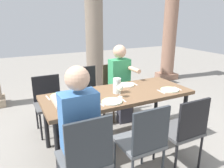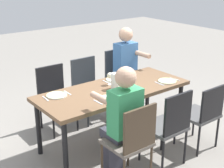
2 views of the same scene
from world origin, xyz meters
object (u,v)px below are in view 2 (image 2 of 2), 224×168
(chair_east_south, at_px, (55,94))
(water_pitcher, at_px, (115,82))
(chair_west_north, at_px, (203,112))
(wine_glass_1, at_px, (110,76))
(diner_woman_green, at_px, (128,68))
(chair_mid_north, at_px, (169,124))
(plate_2, at_px, (109,99))
(dining_table, at_px, (114,93))
(chair_east_north, at_px, (132,139))
(plate_3, at_px, (57,95))
(chair_west_south, at_px, (120,76))
(diner_man_white, at_px, (121,119))
(chair_mid_south, at_px, (88,85))
(plate_0, at_px, (167,81))

(chair_east_south, bearing_deg, water_pitcher, 116.98)
(chair_west_north, distance_m, wine_glass_1, 1.27)
(chair_west_north, relative_size, diner_woman_green, 0.64)
(chair_mid_north, distance_m, plate_2, 0.75)
(dining_table, distance_m, chair_east_north, 0.94)
(plate_3, bearing_deg, chair_east_north, 105.14)
(chair_west_north, distance_m, chair_east_south, 2.03)
(chair_west_south, distance_m, diner_man_white, 1.91)
(chair_east_south, relative_size, plate_2, 3.77)
(diner_woman_green, distance_m, diner_man_white, 1.76)
(diner_woman_green, bearing_deg, chair_mid_north, 66.71)
(chair_west_south, height_order, water_pitcher, chair_west_south)
(chair_mid_south, bearing_deg, diner_woman_green, 163.23)
(chair_west_north, bearing_deg, chair_east_south, -54.19)
(chair_west_north, distance_m, water_pitcher, 1.17)
(wine_glass_1, bearing_deg, chair_west_north, 126.89)
(diner_man_white, height_order, plate_2, diner_man_white)
(diner_woman_green, bearing_deg, plate_0, 86.94)
(plate_0, distance_m, wine_glass_1, 0.79)
(chair_west_north, bearing_deg, chair_mid_north, 0.45)
(chair_mid_north, bearing_deg, chair_east_south, -71.25)
(diner_woman_green, distance_m, plate_0, 0.88)
(dining_table, distance_m, chair_mid_north, 0.86)
(chair_mid_south, bearing_deg, diner_man_white, 69.11)
(chair_mid_south, distance_m, diner_woman_green, 0.69)
(diner_man_white, bearing_deg, plate_3, -72.18)
(dining_table, xyz_separation_m, chair_east_north, (0.41, 0.83, -0.15))
(water_pitcher, bearing_deg, plate_3, -18.43)
(diner_man_white, height_order, water_pitcher, diner_man_white)
(chair_east_south, height_order, plate_2, chair_east_south)
(water_pitcher, bearing_deg, plate_2, 39.54)
(diner_woman_green, distance_m, wine_glass_1, 0.89)
(chair_mid_north, relative_size, chair_east_north, 1.00)
(chair_east_north, bearing_deg, plate_2, -103.52)
(chair_west_south, relative_size, chair_east_south, 1.06)
(diner_man_white, bearing_deg, chair_west_south, -128.80)
(chair_east_north, bearing_deg, chair_mid_south, -108.74)
(chair_east_south, distance_m, wine_glass_1, 0.89)
(chair_east_south, xyz_separation_m, diner_woman_green, (-1.19, 0.19, 0.20))
(chair_mid_south, xyz_separation_m, plate_2, (0.42, 1.07, 0.23))
(chair_west_south, distance_m, chair_east_north, 2.04)
(dining_table, height_order, chair_mid_north, chair_mid_north)
(chair_mid_south, relative_size, diner_man_white, 0.71)
(diner_man_white, bearing_deg, wine_glass_1, -120.25)
(diner_woman_green, relative_size, wine_glass_1, 8.13)
(plate_0, xyz_separation_m, water_pitcher, (0.72, -0.23, 0.08))
(chair_west_north, height_order, chair_west_south, chair_west_south)
(chair_mid_south, bearing_deg, plate_3, 35.29)
(plate_2, bearing_deg, wine_glass_1, -129.54)
(chair_east_north, bearing_deg, dining_table, -116.39)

